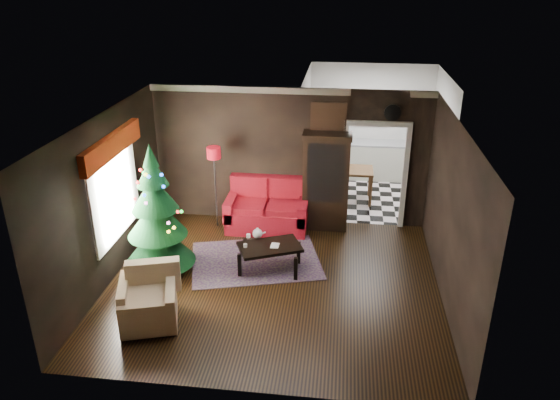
# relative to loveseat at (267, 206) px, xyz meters

# --- Properties ---
(floor) EXTENTS (5.50, 5.50, 0.00)m
(floor) POSITION_rel_loveseat_xyz_m (0.40, -2.05, -0.50)
(floor) COLOR black
(floor) RESTS_ON ground
(ceiling) EXTENTS (5.50, 5.50, 0.00)m
(ceiling) POSITION_rel_loveseat_xyz_m (0.40, -2.05, 2.30)
(ceiling) COLOR white
(ceiling) RESTS_ON ground
(wall_back) EXTENTS (5.50, 0.00, 5.50)m
(wall_back) POSITION_rel_loveseat_xyz_m (0.40, 0.45, 0.90)
(wall_back) COLOR black
(wall_back) RESTS_ON ground
(wall_front) EXTENTS (5.50, 0.00, 5.50)m
(wall_front) POSITION_rel_loveseat_xyz_m (0.40, -4.55, 0.90)
(wall_front) COLOR black
(wall_front) RESTS_ON ground
(wall_left) EXTENTS (0.00, 5.50, 5.50)m
(wall_left) POSITION_rel_loveseat_xyz_m (-2.35, -2.05, 0.90)
(wall_left) COLOR black
(wall_left) RESTS_ON ground
(wall_right) EXTENTS (0.00, 5.50, 5.50)m
(wall_right) POSITION_rel_loveseat_xyz_m (3.15, -2.05, 0.90)
(wall_right) COLOR black
(wall_right) RESTS_ON ground
(doorway) EXTENTS (1.10, 0.10, 2.10)m
(doorway) POSITION_rel_loveseat_xyz_m (2.10, 0.45, 0.55)
(doorway) COLOR silver
(doorway) RESTS_ON ground
(left_window) EXTENTS (0.05, 1.60, 1.40)m
(left_window) POSITION_rel_loveseat_xyz_m (-2.31, -1.85, 0.95)
(left_window) COLOR white
(left_window) RESTS_ON wall_left
(valance) EXTENTS (0.12, 2.10, 0.35)m
(valance) POSITION_rel_loveseat_xyz_m (-2.23, -1.85, 1.77)
(valance) COLOR maroon
(valance) RESTS_ON wall_left
(kitchen_floor) EXTENTS (3.00, 3.00, 0.00)m
(kitchen_floor) POSITION_rel_loveseat_xyz_m (2.10, 1.95, -0.50)
(kitchen_floor) COLOR white
(kitchen_floor) RESTS_ON ground
(kitchen_window) EXTENTS (0.70, 0.06, 0.70)m
(kitchen_window) POSITION_rel_loveseat_xyz_m (2.10, 3.40, 1.20)
(kitchen_window) COLOR white
(kitchen_window) RESTS_ON ground
(rug) EXTENTS (2.63, 2.19, 0.01)m
(rug) POSITION_rel_loveseat_xyz_m (-0.02, -1.33, -0.49)
(rug) COLOR #4A333E
(rug) RESTS_ON ground
(loveseat) EXTENTS (1.70, 0.90, 1.00)m
(loveseat) POSITION_rel_loveseat_xyz_m (0.00, 0.00, 0.00)
(loveseat) COLOR #950606
(loveseat) RESTS_ON ground
(curio_cabinet) EXTENTS (0.90, 0.45, 1.90)m
(curio_cabinet) POSITION_rel_loveseat_xyz_m (1.15, 0.22, 0.45)
(curio_cabinet) COLOR black
(curio_cabinet) RESTS_ON ground
(floor_lamp) EXTENTS (0.31, 0.31, 1.74)m
(floor_lamp) POSITION_rel_loveseat_xyz_m (-1.04, -0.02, 0.33)
(floor_lamp) COLOR #272727
(floor_lamp) RESTS_ON ground
(christmas_tree) EXTENTS (1.36, 1.36, 2.33)m
(christmas_tree) POSITION_rel_loveseat_xyz_m (-1.64, -1.77, 0.55)
(christmas_tree) COLOR black
(christmas_tree) RESTS_ON ground
(armchair) EXTENTS (1.06, 1.06, 0.87)m
(armchair) POSITION_rel_loveseat_xyz_m (-1.29, -3.34, -0.04)
(armchair) COLOR #CDB48E
(armchair) RESTS_ON ground
(coffee_table) EXTENTS (1.21, 1.00, 0.47)m
(coffee_table) POSITION_rel_loveseat_xyz_m (0.28, -1.61, -0.25)
(coffee_table) COLOR black
(coffee_table) RESTS_ON rug
(teapot) EXTENTS (0.21, 0.21, 0.19)m
(teapot) POSITION_rel_loveseat_xyz_m (0.02, -1.36, 0.08)
(teapot) COLOR white
(teapot) RESTS_ON coffee_table
(cup_a) EXTENTS (0.10, 0.10, 0.07)m
(cup_a) POSITION_rel_loveseat_xyz_m (-0.14, -1.36, 0.02)
(cup_a) COLOR white
(cup_a) RESTS_ON coffee_table
(cup_b) EXTENTS (0.08, 0.08, 0.06)m
(cup_b) POSITION_rel_loveseat_xyz_m (-0.13, -1.71, 0.01)
(cup_b) COLOR silver
(cup_b) RESTS_ON coffee_table
(book) EXTENTS (0.14, 0.02, 0.19)m
(book) POSITION_rel_loveseat_xyz_m (0.30, -1.62, 0.08)
(book) COLOR #7F6B60
(book) RESTS_ON coffee_table
(wall_clock) EXTENTS (0.32, 0.32, 0.06)m
(wall_clock) POSITION_rel_loveseat_xyz_m (2.35, 0.40, 1.88)
(wall_clock) COLOR white
(wall_clock) RESTS_ON wall_back
(painting) EXTENTS (0.62, 0.05, 0.52)m
(painting) POSITION_rel_loveseat_xyz_m (1.15, 0.41, 1.75)
(painting) COLOR #A46D49
(painting) RESTS_ON wall_back
(kitchen_counter) EXTENTS (1.80, 0.60, 0.90)m
(kitchen_counter) POSITION_rel_loveseat_xyz_m (2.10, 3.15, -0.05)
(kitchen_counter) COLOR silver
(kitchen_counter) RESTS_ON ground
(kitchen_table) EXTENTS (0.70, 0.70, 0.75)m
(kitchen_table) POSITION_rel_loveseat_xyz_m (1.80, 1.65, -0.12)
(kitchen_table) COLOR brown
(kitchen_table) RESTS_ON ground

